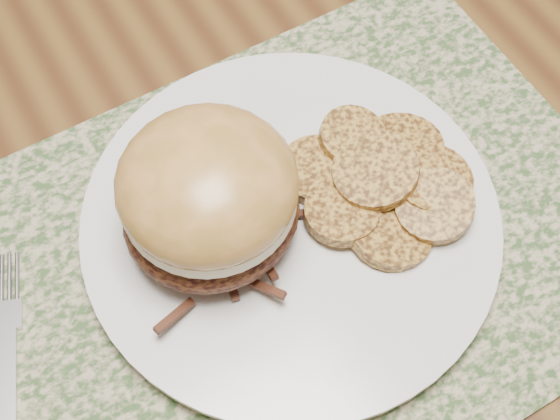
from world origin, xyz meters
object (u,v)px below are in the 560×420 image
object	(u,v)px
dinner_plate	(291,222)
fork	(4,387)
dining_table	(271,42)
pork_sandwich	(209,196)

from	to	relation	value
dinner_plate	fork	distance (m)	0.21
dining_table	fork	xyz separation A→B (m)	(-0.31, -0.22, 0.09)
dining_table	fork	size ratio (longest dim) A/B	8.55
dining_table	dinner_plate	distance (m)	0.25
dining_table	dinner_plate	bearing A→B (deg)	-116.36
dinner_plate	fork	world-z (taller)	dinner_plate
dining_table	dinner_plate	xyz separation A→B (m)	(-0.10, -0.21, 0.09)
dining_table	fork	bearing A→B (deg)	-144.83
dinner_plate	fork	size ratio (longest dim) A/B	1.48
pork_sandwich	fork	world-z (taller)	pork_sandwich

